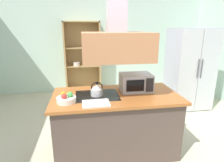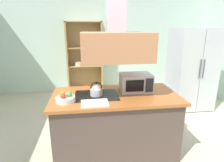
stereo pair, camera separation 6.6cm
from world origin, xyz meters
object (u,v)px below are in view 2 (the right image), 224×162
(cutting_board, at_px, (95,103))
(fruit_bowl, at_px, (65,98))
(kettle, at_px, (96,90))
(refrigerator, at_px, (191,69))
(dish_cabinet, at_px, (85,62))
(microwave, at_px, (136,82))

(cutting_board, relative_size, fruit_bowl, 1.38)
(kettle, relative_size, fruit_bowl, 0.80)
(refrigerator, relative_size, kettle, 9.23)
(refrigerator, xyz_separation_m, kettle, (-2.23, -1.40, 0.08))
(cutting_board, bearing_deg, refrigerator, 36.87)
(dish_cabinet, bearing_deg, refrigerator, -29.72)
(refrigerator, distance_m, fruit_bowl, 3.07)
(microwave, bearing_deg, cutting_board, -145.67)
(refrigerator, distance_m, dish_cabinet, 2.76)
(refrigerator, relative_size, cutting_board, 5.33)
(kettle, height_order, microwave, microwave)
(refrigerator, height_order, kettle, refrigerator)
(kettle, bearing_deg, refrigerator, 32.09)
(fruit_bowl, bearing_deg, dish_cabinet, 85.53)
(cutting_board, bearing_deg, microwave, 34.33)
(cutting_board, xyz_separation_m, fruit_bowl, (-0.37, 0.12, 0.04))
(dish_cabinet, relative_size, cutting_board, 5.81)
(microwave, bearing_deg, fruit_bowl, -162.44)
(kettle, distance_m, cutting_board, 0.31)
(refrigerator, distance_m, kettle, 2.63)
(cutting_board, height_order, fruit_bowl, fruit_bowl)
(microwave, relative_size, fruit_bowl, 1.87)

